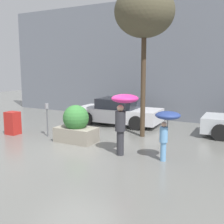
{
  "coord_description": "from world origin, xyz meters",
  "views": [
    {
      "loc": [
        5.19,
        -7.09,
        2.63
      ],
      "look_at": [
        0.44,
        1.6,
        1.05
      ],
      "focal_mm": 45.0,
      "sensor_mm": 36.0,
      "label": 1
    }
  ],
  "objects": [
    {
      "name": "parking_meter",
      "position": [
        -2.02,
        0.94,
        0.92
      ],
      "size": [
        0.14,
        0.14,
        1.28
      ],
      "color": "#595B60",
      "rests_on": "ground"
    },
    {
      "name": "ground_plane",
      "position": [
        0.0,
        0.0,
        0.0
      ],
      "size": [
        40.0,
        40.0,
        0.0
      ],
      "primitive_type": "plane",
      "color": "slate"
    },
    {
      "name": "planter_box",
      "position": [
        -0.6,
        0.84,
        0.59
      ],
      "size": [
        1.45,
        0.92,
        1.32
      ],
      "color": "gray",
      "rests_on": "ground"
    },
    {
      "name": "parked_car_near",
      "position": [
        -0.75,
        4.39,
        0.57
      ],
      "size": [
        3.98,
        2.05,
        1.22
      ],
      "rotation": [
        0.0,
        0.0,
        1.62
      ],
      "color": "silver",
      "rests_on": "ground"
    },
    {
      "name": "street_tree",
      "position": [
        1.16,
        2.71,
        4.57
      ],
      "size": [
        2.18,
        2.18,
        5.54
      ],
      "color": "#423323",
      "rests_on": "ground"
    },
    {
      "name": "person_child",
      "position": [
        2.85,
        0.37,
        1.13
      ],
      "size": [
        0.7,
        0.7,
        1.42
      ],
      "rotation": [
        0.0,
        0.0,
        0.57
      ],
      "color": "#669ED1",
      "rests_on": "ground"
    },
    {
      "name": "newspaper_box",
      "position": [
        -3.49,
        0.58,
        0.45
      ],
      "size": [
        0.5,
        0.44,
        0.9
      ],
      "color": "#B2231E",
      "rests_on": "ground"
    },
    {
      "name": "building_facade",
      "position": [
        0.0,
        6.5,
        3.0
      ],
      "size": [
        18.0,
        0.3,
        6.0
      ],
      "color": "slate",
      "rests_on": "ground"
    },
    {
      "name": "person_adult",
      "position": [
        1.54,
        0.28,
        1.39
      ],
      "size": [
        0.81,
        0.81,
        1.85
      ],
      "rotation": [
        0.0,
        0.0,
        0.76
      ],
      "color": "#2D2D33",
      "rests_on": "ground"
    }
  ]
}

